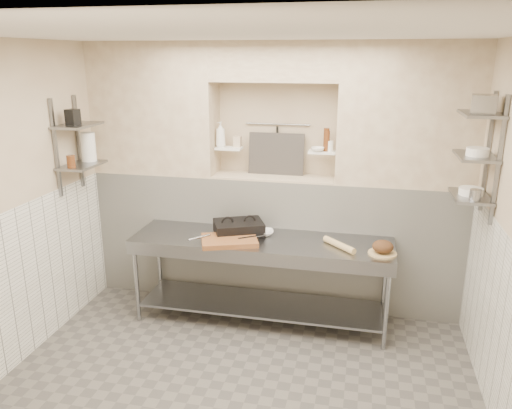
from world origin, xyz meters
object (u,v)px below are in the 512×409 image
(rolling_pin, at_px, (339,245))
(cutting_board, at_px, (229,240))
(bowl_alcove, at_px, (318,149))
(panini_press, at_px, (239,228))
(bread_loaf, at_px, (383,247))
(mixing_bowl, at_px, (264,233))
(bottle_soap, at_px, (221,134))
(jug_left, at_px, (88,147))
(prep_table, at_px, (261,264))

(rolling_pin, bearing_deg, cutting_board, -174.94)
(bowl_alcove, bearing_deg, panini_press, -150.58)
(rolling_pin, bearing_deg, bread_loaf, -9.43)
(mixing_bowl, distance_m, bottle_soap, 1.16)
(jug_left, bearing_deg, bread_loaf, -2.65)
(panini_press, bearing_deg, mixing_bowl, -18.18)
(mixing_bowl, xyz_separation_m, jug_left, (-1.81, -0.12, 0.84))
(panini_press, relative_size, jug_left, 2.00)
(bottle_soap, height_order, jug_left, bottle_soap)
(bread_loaf, bearing_deg, bottle_soap, 158.72)
(rolling_pin, bearing_deg, mixing_bowl, 165.92)
(mixing_bowl, distance_m, bowl_alcove, 1.02)
(prep_table, relative_size, panini_press, 4.41)
(panini_press, relative_size, cutting_board, 1.10)
(cutting_board, height_order, bowl_alcove, bowl_alcove)
(prep_table, bearing_deg, jug_left, 179.43)
(prep_table, bearing_deg, panini_press, 156.28)
(bread_loaf, height_order, jug_left, jug_left)
(bread_loaf, relative_size, bowl_alcove, 1.44)
(mixing_bowl, bearing_deg, panini_press, -173.99)
(panini_press, xyz_separation_m, cutting_board, (-0.03, -0.26, -0.04))
(cutting_board, xyz_separation_m, rolling_pin, (1.06, 0.09, 0.01))
(prep_table, xyz_separation_m, cutting_board, (-0.28, -0.15, 0.28))
(cutting_board, distance_m, mixing_bowl, 0.40)
(cutting_board, bearing_deg, panini_press, 83.86)
(cutting_board, xyz_separation_m, mixing_bowl, (0.29, 0.29, 0.00))
(prep_table, bearing_deg, bottle_soap, 135.32)
(cutting_board, bearing_deg, rolling_pin, 5.06)
(jug_left, bearing_deg, bowl_alcove, 12.54)
(panini_press, bearing_deg, jug_left, 159.29)
(jug_left, bearing_deg, cutting_board, -6.18)
(prep_table, height_order, panini_press, panini_press)
(bowl_alcove, bearing_deg, rolling_pin, -63.33)
(cutting_board, bearing_deg, mixing_bowl, 45.26)
(prep_table, xyz_separation_m, panini_press, (-0.26, 0.11, 0.32))
(bottle_soap, bearing_deg, bread_loaf, -21.28)
(bottle_soap, bearing_deg, jug_left, -156.82)
(prep_table, bearing_deg, bowl_alcove, 47.72)
(prep_table, xyz_separation_m, mixing_bowl, (0.00, 0.14, 0.28))
(panini_press, height_order, rolling_pin, panini_press)
(panini_press, bearing_deg, rolling_pin, -33.39)
(panini_press, height_order, cutting_board, panini_press)
(cutting_board, height_order, bread_loaf, bread_loaf)
(prep_table, relative_size, bowl_alcove, 19.38)
(cutting_board, relative_size, mixing_bowl, 2.70)
(mixing_bowl, relative_size, bread_loaf, 1.03)
(mixing_bowl, bearing_deg, cutting_board, -134.74)
(bottle_soap, distance_m, bowl_alcove, 1.05)
(panini_press, bearing_deg, bottle_soap, 100.36)
(mixing_bowl, bearing_deg, rolling_pin, -14.08)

